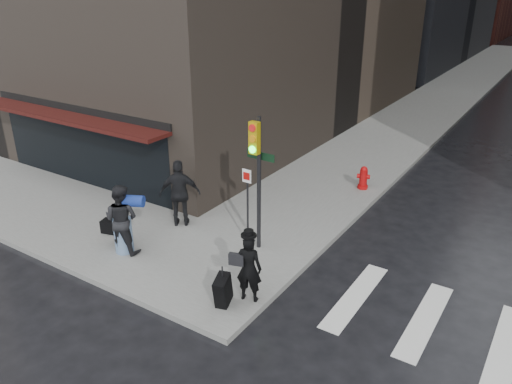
# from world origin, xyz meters

# --- Properties ---
(ground) EXTENTS (140.00, 140.00, 0.00)m
(ground) POSITION_xyz_m (0.00, 0.00, 0.00)
(ground) COLOR black
(ground) RESTS_ON ground
(sidewalk_left) EXTENTS (4.00, 50.00, 0.15)m
(sidewalk_left) POSITION_xyz_m (0.00, 27.00, 0.07)
(sidewalk_left) COLOR slate
(sidewalk_left) RESTS_ON ground
(storefront) EXTENTS (8.40, 1.11, 2.83)m
(storefront) POSITION_xyz_m (-7.00, 1.90, 1.83)
(storefront) COLOR black
(storefront) RESTS_ON ground
(man_overcoat) EXTENTS (0.91, 1.09, 1.78)m
(man_overcoat) POSITION_xyz_m (1.52, -0.71, 0.89)
(man_overcoat) COLOR black
(man_overcoat) RESTS_ON ground
(man_jeans) EXTENTS (1.38, 0.93, 1.89)m
(man_jeans) POSITION_xyz_m (-2.35, -0.60, 1.10)
(man_jeans) COLOR black
(man_jeans) RESTS_ON ground
(man_greycoat) EXTENTS (1.23, 1.06, 1.98)m
(man_greycoat) POSITION_xyz_m (-2.10, 1.40, 1.14)
(man_greycoat) COLOR black
(man_greycoat) RESTS_ON ground
(traffic_light) EXTENTS (0.90, 0.42, 3.59)m
(traffic_light) POSITION_xyz_m (0.47, 1.43, 2.46)
(traffic_light) COLOR black
(traffic_light) RESTS_ON ground
(fire_hydrant) EXTENTS (0.46, 0.35, 0.80)m
(fire_hydrant) POSITION_xyz_m (1.31, 6.86, 0.51)
(fire_hydrant) COLOR #A90A0B
(fire_hydrant) RESTS_ON ground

